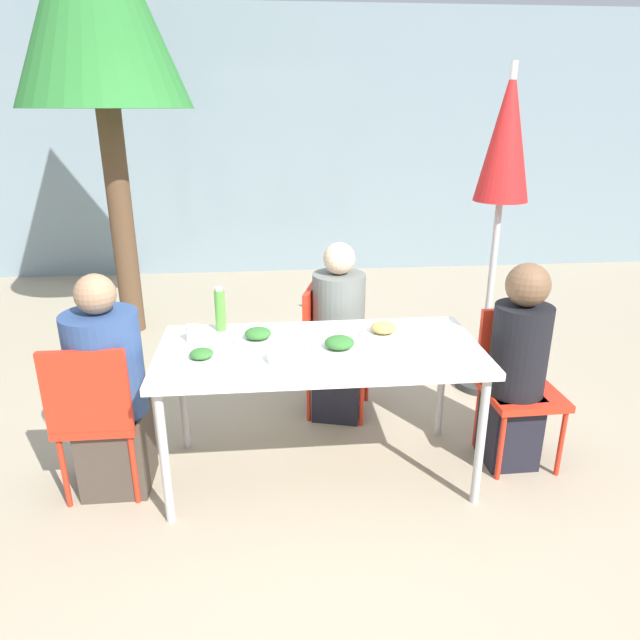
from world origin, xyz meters
name	(u,v)px	position (x,y,z in m)	size (l,w,h in m)	color
ground_plane	(320,472)	(0.00, 0.00, 0.00)	(24.00, 24.00, 0.00)	tan
building_facade	(285,146)	(0.00, 4.37, 1.50)	(10.00, 0.20, 3.00)	gray
dining_table	(320,358)	(0.00, 0.00, 0.70)	(1.65, 0.78, 0.75)	white
chair_left	(96,409)	(-1.13, -0.08, 0.50)	(0.40, 0.40, 0.86)	red
person_left	(109,393)	(-1.08, 0.00, 0.55)	(0.37, 0.37, 1.17)	#473D33
chair_right	(518,375)	(1.13, 0.10, 0.50)	(0.41, 0.41, 0.86)	red
person_right	(517,371)	(1.08, 0.02, 0.57)	(0.30, 0.30, 1.17)	black
chair_far	(327,340)	(0.11, 0.71, 0.50)	(0.49, 0.49, 0.86)	red
person_far	(338,337)	(0.18, 0.64, 0.55)	(0.36, 0.36, 1.16)	black
closed_umbrella	(505,154)	(1.27, 0.94, 1.63)	(0.36, 0.36, 2.18)	#333333
plate_0	(339,345)	(0.09, -0.05, 0.78)	(0.27, 0.27, 0.07)	white
plate_1	(258,336)	(-0.32, 0.12, 0.78)	(0.25, 0.25, 0.07)	white
plate_2	(202,356)	(-0.59, -0.11, 0.78)	(0.21, 0.21, 0.06)	white
plate_3	(384,330)	(0.36, 0.14, 0.78)	(0.25, 0.25, 0.07)	white
bottle	(220,310)	(-0.52, 0.30, 0.87)	(0.06, 0.06, 0.25)	#51A338
drinking_cup	(193,333)	(-0.66, 0.15, 0.80)	(0.07, 0.07, 0.09)	white
salad_bowl	(284,356)	(-0.19, -0.15, 0.78)	(0.16, 0.16, 0.06)	white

